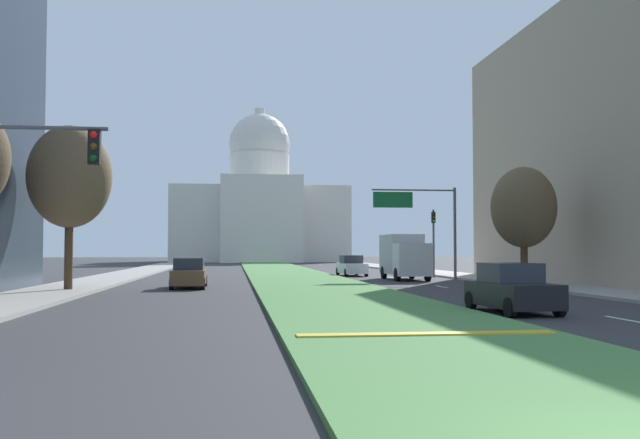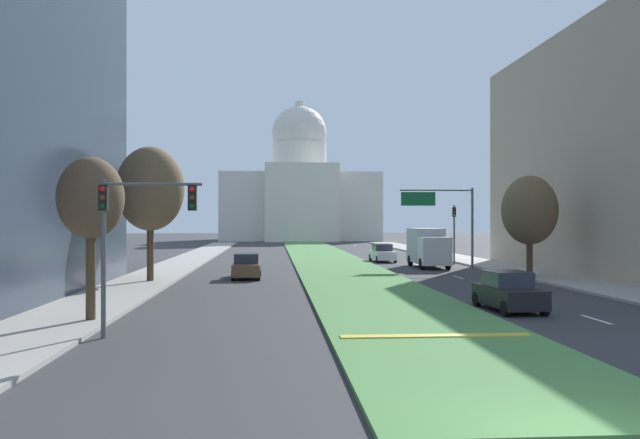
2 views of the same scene
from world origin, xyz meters
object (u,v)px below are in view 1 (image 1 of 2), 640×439
Objects in this scene: sedan_midblock at (189,274)px; traffic_light_far_right at (434,234)px; overhead_guide_sign at (423,213)px; street_tree_left_mid at (70,177)px; sedan_lead_stopped at (512,289)px; traffic_light_near_left at (5,179)px; street_tree_right_mid at (523,208)px; capitol_building at (259,210)px; box_truck_delivery at (404,256)px; sedan_distant at (351,266)px.

traffic_light_far_right is at bearing 36.36° from sedan_midblock.
overhead_guide_sign is 24.25m from street_tree_left_mid.
overhead_guide_sign is at bearing 81.31° from sedan_lead_stopped.
traffic_light_near_left is 1.24× the size of sedan_lead_stopped.
traffic_light_far_right is at bearing 94.59° from street_tree_right_mid.
capitol_building is at bearing 92.72° from sedan_lead_stopped.
capitol_building is 4.41× the size of street_tree_right_mid.
capitol_building is 76.62m from box_truck_delivery.
sedan_midblock is (-15.61, -8.36, -3.89)m from overhead_guide_sign.
traffic_light_far_right reaches higher than sedan_distant.
traffic_light_near_left is 1.13× the size of sedan_distant.
street_tree_right_mid is at bearing 43.90° from traffic_light_near_left.
street_tree_right_mid is (3.23, -9.60, -0.15)m from overhead_guide_sign.
sedan_distant is (-6.87, 18.30, -3.74)m from street_tree_right_mid.
traffic_light_near_left is 19.55m from street_tree_left_mid.
box_truck_delivery is (14.42, 9.14, 0.89)m from sedan_midblock.
traffic_light_near_left is at bearing -120.36° from traffic_light_far_right.
street_tree_left_mid is 23.92m from box_truck_delivery.
traffic_light_near_left is at bearing -159.41° from sedan_lead_stopped.
box_truck_delivery is at bearing 30.97° from street_tree_left_mid.
street_tree_right_mid is 19.90m from sedan_distant.
street_tree_left_mid is at bearing -149.03° from box_truck_delivery.
capitol_building is at bearing 81.76° from street_tree_left_mid.
street_tree_left_mid reaches higher than box_truck_delivery.
sedan_distant is at bearing 110.58° from street_tree_right_mid.
traffic_light_near_left reaches higher than sedan_distant.
sedan_midblock reaches higher than sedan_distant.
box_truck_delivery is at bearing -84.38° from capitol_building.
traffic_light_near_left reaches higher than sedan_lead_stopped.
box_truck_delivery is (7.46, -75.90, -7.37)m from capitol_building.
overhead_guide_sign is at bearing 108.62° from street_tree_right_mid.
sedan_lead_stopped is 20.43m from sedan_midblock.
overhead_guide_sign is 1.40× the size of sedan_midblock.
sedan_midblock is (5.79, 2.98, -5.00)m from street_tree_left_mid.
street_tree_right_mid reaches higher than sedan_lead_stopped.
box_truck_delivery is at bearing 84.18° from sedan_lead_stopped.
street_tree_left_mid is at bearing -152.74° from sedan_midblock.
traffic_light_far_right reaches higher than sedan_lead_stopped.
capitol_building reaches higher than traffic_light_far_right.
sedan_distant is at bearing 107.13° from box_truck_delivery.
traffic_light_near_left is (-9.90, -107.26, -5.25)m from capitol_building.
capitol_building reaches higher than overhead_guide_sign.
traffic_light_far_right is at bearing 49.80° from box_truck_delivery.
capitol_building is at bearing 95.62° from box_truck_delivery.
capitol_building is 4.72× the size of box_truck_delivery.
street_tree_left_mid reaches higher than sedan_midblock.
sedan_distant is (5.02, -67.98, -8.26)m from capitol_building.
traffic_light_far_right is 1.12× the size of sedan_midblock.
street_tree_right_mid is at bearing 65.42° from sedan_lead_stopped.
traffic_light_near_left is 0.62× the size of street_tree_left_mid.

